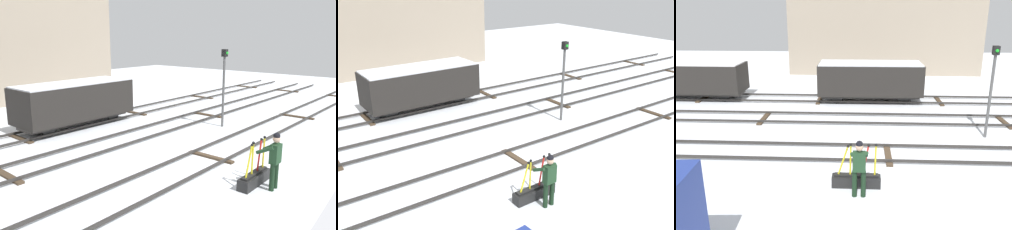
% 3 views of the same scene
% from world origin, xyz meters
% --- Properties ---
extents(ground_plane, '(60.00, 60.00, 0.00)m').
position_xyz_m(ground_plane, '(0.00, 0.00, 0.00)').
color(ground_plane, silver).
extents(track_main_line, '(44.00, 1.94, 0.18)m').
position_xyz_m(track_main_line, '(0.00, 0.00, 0.11)').
color(track_main_line, '#2D2B28').
rests_on(track_main_line, ground_plane).
extents(track_siding_near, '(44.00, 1.94, 0.18)m').
position_xyz_m(track_siding_near, '(0.00, 4.12, 0.11)').
color(track_siding_near, '#2D2B28').
rests_on(track_siding_near, ground_plane).
extents(track_siding_far, '(44.00, 1.94, 0.18)m').
position_xyz_m(track_siding_far, '(0.00, 7.80, 0.11)').
color(track_siding_far, '#2D2B28').
rests_on(track_siding_far, ground_plane).
extents(switch_lever_frame, '(1.52, 0.36, 1.45)m').
position_xyz_m(switch_lever_frame, '(-1.16, -2.38, 0.25)').
color(switch_lever_frame, black).
rests_on(switch_lever_frame, ground_plane).
extents(rail_worker, '(0.53, 0.64, 1.78)m').
position_xyz_m(rail_worker, '(-1.07, -2.95, 1.01)').
color(rail_worker, black).
rests_on(rail_worker, ground_plane).
extents(signal_post, '(0.24, 0.32, 3.89)m').
position_xyz_m(signal_post, '(4.31, 2.14, 2.38)').
color(signal_post, '#4C4C4C').
rests_on(signal_post, ground_plane).
extents(freight_car_far_end, '(5.95, 2.30, 2.27)m').
position_xyz_m(freight_car_far_end, '(-0.55, 7.80, 1.32)').
color(freight_car_far_end, '#2D2B28').
rests_on(freight_car_far_end, ground_plane).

